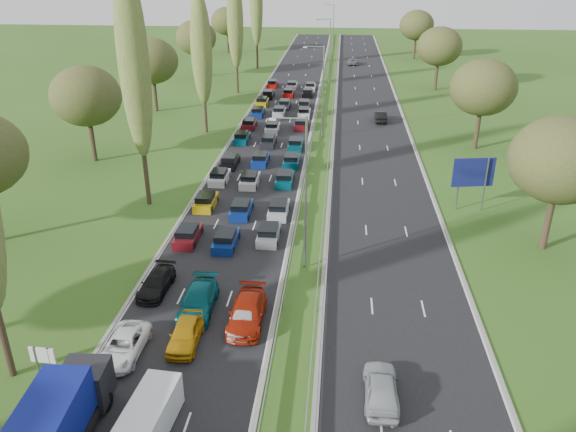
% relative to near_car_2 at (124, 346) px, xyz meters
% --- Properties ---
extents(ground, '(260.00, 260.00, 0.00)m').
position_rel_near_car_2_xyz_m(ground, '(10.17, 48.66, -0.68)').
color(ground, '#315219').
rests_on(ground, ground).
extents(near_carriageway, '(10.50, 215.00, 0.04)m').
position_rel_near_car_2_xyz_m(near_carriageway, '(3.42, 51.16, -0.68)').
color(near_carriageway, black).
rests_on(near_carriageway, ground).
extents(far_carriageway, '(10.50, 215.00, 0.04)m').
position_rel_near_car_2_xyz_m(far_carriageway, '(16.92, 51.16, -0.68)').
color(far_carriageway, black).
rests_on(far_carriageway, ground).
extents(central_reservation, '(2.36, 215.00, 0.32)m').
position_rel_near_car_2_xyz_m(central_reservation, '(10.17, 51.16, -0.13)').
color(central_reservation, gray).
rests_on(central_reservation, ground).
extents(lamp_columns, '(0.18, 140.18, 12.00)m').
position_rel_near_car_2_xyz_m(lamp_columns, '(10.17, 46.66, 5.32)').
color(lamp_columns, gray).
rests_on(lamp_columns, ground).
extents(poplar_row, '(2.80, 127.80, 22.44)m').
position_rel_near_car_2_xyz_m(poplar_row, '(-5.83, 36.82, 11.71)').
color(poplar_row, '#2D2116').
rests_on(poplar_row, ground).
extents(woodland_left, '(8.00, 166.00, 11.10)m').
position_rel_near_car_2_xyz_m(woodland_left, '(-16.33, 31.28, 7.01)').
color(woodland_left, '#2D2116').
rests_on(woodland_left, ground).
extents(woodland_right, '(8.00, 153.00, 11.10)m').
position_rel_near_car_2_xyz_m(woodland_right, '(29.67, 35.32, 7.01)').
color(woodland_right, '#2D2116').
rests_on(woodland_right, ground).
extents(traffic_queue_fill, '(9.09, 67.63, 0.80)m').
position_rel_near_car_2_xyz_m(traffic_queue_fill, '(3.44, 46.09, -0.24)').
color(traffic_queue_fill, '#590F14').
rests_on(traffic_queue_fill, ground).
extents(near_car_2, '(2.23, 4.74, 1.31)m').
position_rel_near_car_2_xyz_m(near_car_2, '(0.00, 0.00, 0.00)').
color(near_car_2, white).
rests_on(near_car_2, near_carriageway).
extents(near_car_3, '(2.06, 4.61, 1.31)m').
position_rel_near_car_2_xyz_m(near_car_3, '(-0.25, 7.19, 0.00)').
color(near_car_3, black).
rests_on(near_car_3, near_carriageway).
extents(near_car_7, '(2.27, 5.40, 1.56)m').
position_rel_near_car_2_xyz_m(near_car_7, '(3.37, 5.01, 0.12)').
color(near_car_7, '#054C55').
rests_on(near_car_7, near_carriageway).
extents(near_car_8, '(1.83, 4.39, 1.49)m').
position_rel_near_car_2_xyz_m(near_car_8, '(3.44, 1.44, 0.09)').
color(near_car_8, '#B8830C').
rests_on(near_car_8, near_carriageway).
extents(near_car_11, '(2.23, 5.43, 1.57)m').
position_rel_near_car_2_xyz_m(near_car_11, '(6.89, 3.97, 0.13)').
color(near_car_11, '#9E1E09').
rests_on(near_car_11, near_carriageway).
extents(near_car_12, '(1.76, 4.31, 1.46)m').
position_rel_near_car_2_xyz_m(near_car_12, '(6.77, 3.47, 0.08)').
color(near_car_12, silver).
rests_on(near_car_12, near_carriageway).
extents(far_car_0, '(1.85, 4.59, 1.56)m').
position_rel_near_car_2_xyz_m(far_car_0, '(15.24, -2.39, 0.13)').
color(far_car_0, '#9FA4A8').
rests_on(far_car_0, far_carriageway).
extents(far_car_1, '(1.62, 4.58, 1.50)m').
position_rel_near_car_2_xyz_m(far_car_1, '(18.49, 55.53, 0.10)').
color(far_car_1, black).
rests_on(far_car_1, far_carriageway).
extents(far_car_2, '(2.31, 4.88, 1.35)m').
position_rel_near_car_2_xyz_m(far_car_2, '(15.02, 104.30, 0.02)').
color(far_car_2, slate).
rests_on(far_car_2, far_carriageway).
extents(blue_lorry, '(2.38, 8.58, 3.62)m').
position_rel_near_car_2_xyz_m(blue_lorry, '(-0.31, -7.69, 1.22)').
color(blue_lorry, black).
rests_on(blue_lorry, near_carriageway).
extents(white_van_rear, '(1.89, 4.83, 1.94)m').
position_rel_near_car_2_xyz_m(white_van_rear, '(3.50, -5.61, 0.32)').
color(white_van_rear, silver).
rests_on(white_van_rear, near_carriageway).
extents(info_sign, '(1.50, 0.18, 2.10)m').
position_rel_near_car_2_xyz_m(info_sign, '(-3.73, -2.41, 0.69)').
color(info_sign, gray).
rests_on(info_sign, ground).
extents(direction_sign, '(3.96, 0.80, 5.20)m').
position_rel_near_car_2_xyz_m(direction_sign, '(25.07, 24.05, 2.89)').
color(direction_sign, gray).
rests_on(direction_sign, ground).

